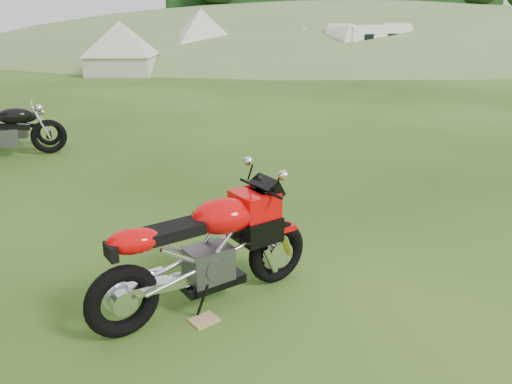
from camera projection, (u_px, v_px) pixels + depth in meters
name	position (u px, v px, depth m)	size (l,w,h in m)	color
ground	(297.00, 242.00, 6.10)	(120.00, 120.00, 0.00)	#1C3E0D
hillside	(350.00, 44.00, 49.28)	(80.00, 64.00, 8.00)	#618041
hedgerow	(350.00, 44.00, 49.28)	(36.00, 1.20, 8.60)	black
sport_motorcycle	(206.00, 243.00, 4.57)	(2.19, 0.55, 1.31)	red
plywood_board	(204.00, 320.00, 4.53)	(0.24, 0.19, 0.02)	tan
vintage_moto_c	(5.00, 129.00, 9.58)	(2.13, 0.49, 1.12)	black
vintage_moto_d	(18.00, 126.00, 10.43)	(1.65, 0.38, 0.87)	black
tent_left	(121.00, 47.00, 23.06)	(2.87, 2.87, 2.49)	beige
tent_mid	(202.00, 39.00, 27.25)	(3.29, 3.29, 2.85)	silver
tent_right	(304.00, 45.00, 27.00)	(2.58, 2.58, 2.24)	beige
caravan	(369.00, 46.00, 26.64)	(4.68, 2.09, 2.19)	white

